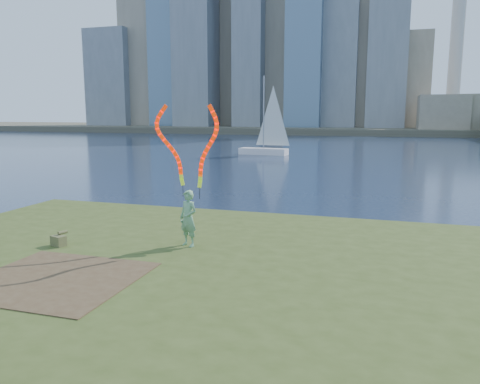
% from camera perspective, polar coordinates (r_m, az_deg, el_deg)
% --- Properties ---
extents(ground, '(320.00, 320.00, 0.00)m').
position_cam_1_polar(ground, '(12.16, -3.25, -10.17)').
color(ground, '#192640').
rests_on(ground, ground).
extents(grassy_knoll, '(20.00, 18.00, 0.80)m').
position_cam_1_polar(grassy_knoll, '(10.07, -7.89, -12.51)').
color(grassy_knoll, '#384819').
rests_on(grassy_knoll, ground).
extents(dirt_patch, '(3.20, 3.00, 0.02)m').
position_cam_1_polar(dirt_patch, '(10.29, -21.50, -9.81)').
color(dirt_patch, '#47331E').
rests_on(dirt_patch, grassy_knoll).
extents(far_shore, '(320.00, 40.00, 1.20)m').
position_cam_1_polar(far_shore, '(105.86, 14.95, 7.41)').
color(far_shore, '#4F493A').
rests_on(far_shore, ground).
extents(woman_with_ribbons, '(1.84, 0.74, 3.83)m').
position_cam_1_polar(woman_with_ribbons, '(11.64, -6.23, 0.40)').
color(woman_with_ribbons, '#237D37').
rests_on(woman_with_ribbons, grassy_knoll).
extents(canvas_bag, '(0.42, 0.47, 0.35)m').
position_cam_1_polar(canvas_bag, '(12.71, -21.22, -5.50)').
color(canvas_bag, '#4B542B').
rests_on(canvas_bag, grassy_knoll).
extents(sailboat, '(5.15, 2.01, 7.73)m').
position_cam_1_polar(sailboat, '(46.61, 3.19, 6.19)').
color(sailboat, white).
rests_on(sailboat, ground).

